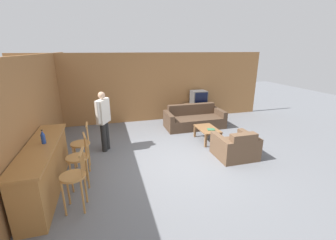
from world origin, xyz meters
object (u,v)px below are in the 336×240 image
Objects in this scene: tv_unit at (198,111)px; bar_chair_far at (81,146)px; bar_chair_near at (74,179)px; person_by_window at (104,118)px; coffee_table at (207,130)px; tv at (199,97)px; armchair_near at (236,147)px; bottle at (43,137)px; book_on_table at (211,129)px; couch_far at (194,120)px; bar_chair_mid at (78,160)px.

bar_chair_far is at bearing -144.34° from tv_unit.
person_by_window is (0.53, 2.39, 0.34)m from bar_chair_near.
tv reaches higher than coffee_table.
armchair_near is at bearing -96.53° from tv_unit.
bar_chair_far is 0.67× the size of person_by_window.
tv_unit is at bearing 83.47° from armchair_near.
tv is (0.39, 3.40, 0.62)m from armchair_near.
bottle reaches higher than armchair_near.
tv_unit is 4.37× the size of book_on_table.
tv is at bearing -90.00° from tv_unit.
couch_far is at bearing 44.30° from bar_chair_near.
bar_chair_far reaches higher than coffee_table.
book_on_table is at bearing -103.95° from tv_unit.
bottle is (-4.22, -2.77, 0.85)m from couch_far.
coffee_table is (-0.24, 1.20, 0.07)m from armchair_near.
coffee_table is 0.54× the size of person_by_window.
tv is (4.17, 2.99, 0.30)m from bar_chair_far.
bar_chair_mid is at bearing -159.40° from book_on_table.
armchair_near is at bearing 3.00° from bottle.
bottle is at bearing -162.96° from book_on_table.
tv reaches higher than book_on_table.
bar_chair_far is at bearing 48.04° from bottle.
tv reaches higher than couch_far.
tv is 0.35× the size of person_by_window.
bar_chair_near and bar_chair_mid have the same top height.
bar_chair_near is 1.93× the size of tv.
bar_chair_far reaches higher than couch_far.
bottle reaches higher than bar_chair_mid.
book_on_table is at bearing 17.04° from bottle.
armchair_near is 3.43m from tv_unit.
person_by_window is (-3.65, -2.03, 0.04)m from tv.
coffee_table is at bearing -105.96° from tv_unit.
bar_chair_far is 3.64m from coffee_table.
bar_chair_mid is at bearing 90.02° from bar_chair_near.
bar_chair_mid is 5.58m from tv.
couch_far reaches higher than book_on_table.
tv is (0.00, -0.00, 0.58)m from tv_unit.
armchair_near is (3.78, 1.02, -0.31)m from bar_chair_near.
bar_chair_mid reaches higher than coffee_table.
bar_chair_near is 6.08m from tv_unit.
bar_chair_mid is 4.63m from couch_far.
book_on_table is at bearing 20.60° from bar_chair_mid.
tv_unit is (4.17, 4.42, -0.28)m from bar_chair_near.
tv_unit is at bearing 29.13° from person_by_window.
book_on_table is at bearing -92.26° from couch_far.
bottle is at bearing -160.82° from coffee_table.
tv_unit is 1.90× the size of tv.
armchair_near is 0.59× the size of person_by_window.
bottle is (-4.75, -3.63, 0.23)m from tv.
bar_chair_mid is 1.13× the size of armchair_near.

